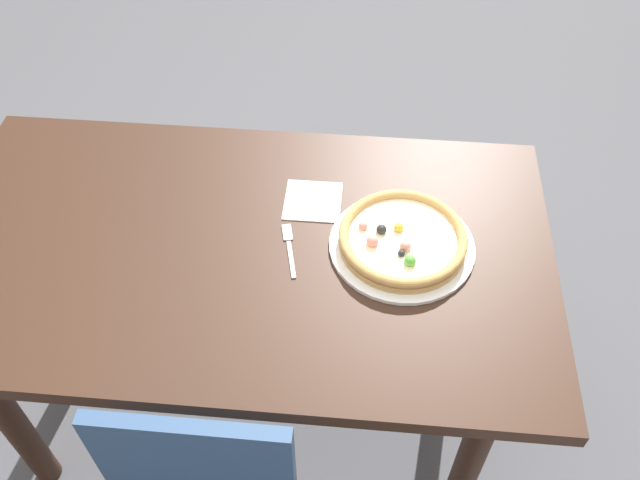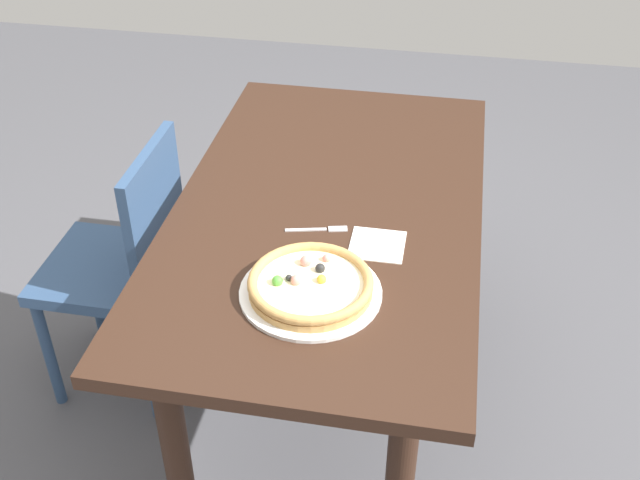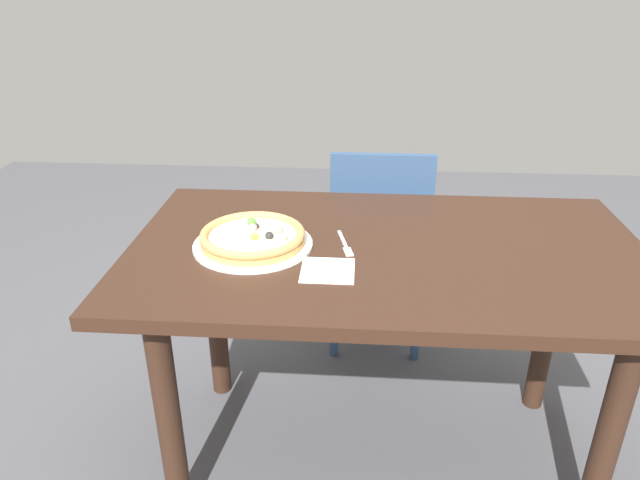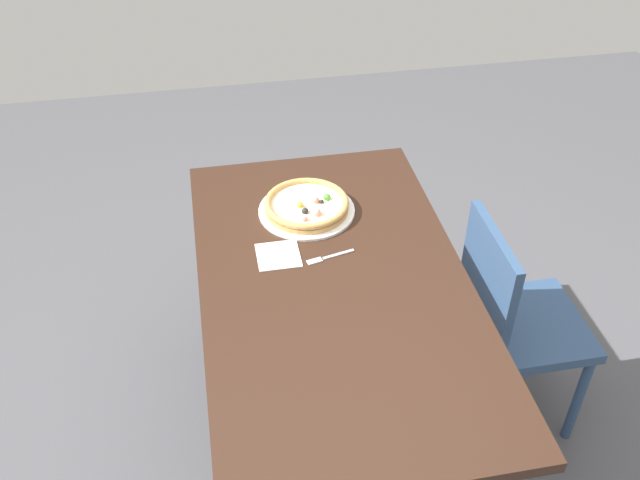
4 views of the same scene
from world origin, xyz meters
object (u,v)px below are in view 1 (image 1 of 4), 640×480
(plate, at_px, (402,246))
(pizza, at_px, (402,239))
(dining_table, at_px, (243,274))
(fork, at_px, (289,246))
(napkin, at_px, (313,201))

(plate, xyz_separation_m, pizza, (-0.00, -0.00, 0.03))
(dining_table, distance_m, fork, 0.16)
(dining_table, height_order, napkin, napkin)
(plate, relative_size, pizza, 1.14)
(fork, bearing_deg, napkin, -28.19)
(pizza, height_order, fork, pizza)
(pizza, xyz_separation_m, napkin, (-0.22, 0.13, -0.03))
(dining_table, xyz_separation_m, pizza, (0.38, 0.02, 0.14))
(pizza, xyz_separation_m, fork, (-0.26, -0.02, -0.03))
(pizza, distance_m, fork, 0.26)
(plate, height_order, napkin, plate)
(dining_table, bearing_deg, plate, 3.75)
(pizza, relative_size, fork, 1.81)
(napkin, bearing_deg, fork, -105.12)
(plate, distance_m, napkin, 0.26)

